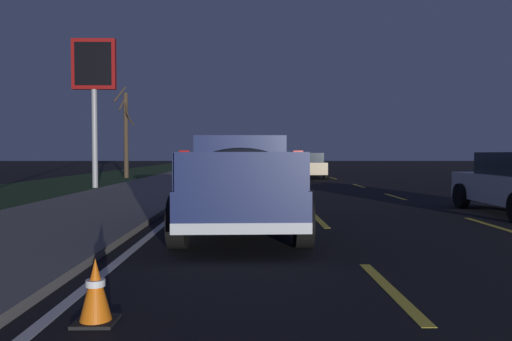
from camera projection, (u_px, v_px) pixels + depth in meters
The scene contains 9 objects.
ground at pixel (309, 180), 27.56m from camera, with size 144.00×144.00×0.00m, color black.
sidewalk_shoulder at pixel (177, 179), 27.47m from camera, with size 108.00×4.00×0.12m, color slate.
grass_verge at pixel (88, 180), 27.42m from camera, with size 108.00×6.00×0.01m, color #1E3819.
lane_markings at pixel (254, 177), 30.58m from camera, with size 108.00×7.04×0.01m.
pickup_truck at pixel (240, 180), 9.58m from camera, with size 5.47×2.38×1.87m.
sedan_tan at pixel (307, 165), 29.81m from camera, with size 4.44×2.08×1.54m.
gas_price_sign at pixel (94, 77), 21.26m from camera, with size 0.27×1.90×6.51m.
bare_tree_far at pixel (126, 132), 30.14m from camera, with size 1.24×1.48×5.65m.
traffic_cone_near at pixel (96, 291), 4.32m from camera, with size 0.36×0.36×0.58m.
Camera 1 is at (-0.49, 3.30, 1.51)m, focal length 34.21 mm.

